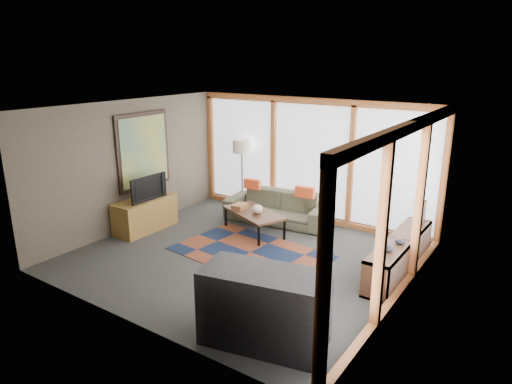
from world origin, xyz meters
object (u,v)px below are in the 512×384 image
Objects in this scene: television at (146,188)px; bar_counter at (265,308)px; sofa at (277,207)px; tv_console at (145,214)px; bookshelf at (399,255)px; coffee_table at (254,222)px; floor_lamp at (242,175)px.

television is 4.45m from bar_counter.
television is at bearing -142.07° from sofa.
bar_counter reaches higher than tv_console.
tv_console is (-4.86, -1.00, 0.04)m from bookshelf.
coffee_table is at bearing 113.95° from bar_counter.
floor_lamp is 2.31m from television.
bookshelf is 2.63× the size of television.
sofa is 1.24m from floor_lamp.
floor_lamp is 1.22× the size of coffee_table.
television reaches higher than bookshelf.
sofa is 4.33m from bar_counter.
coffee_table is 3.67m from bar_counter.
tv_console is at bearing -150.47° from coffee_table.
bar_counter is at bearing -113.68° from television.
sofa is 0.95× the size of bookshelf.
tv_console is at bearing 91.51° from television.
television reaches higher than tv_console.
floor_lamp is at bearing 134.66° from coffee_table.
television is at bearing 142.74° from bar_counter.
floor_lamp reaches higher than bar_counter.
tv_console is (-0.86, -2.17, -0.48)m from floor_lamp.
coffee_table is 0.88× the size of bar_counter.
sofa is at bearing 162.54° from bookshelf.
floor_lamp is 2.38m from tv_console.
floor_lamp is (-1.11, 0.26, 0.49)m from sofa.
television is (0.08, 0.00, 0.58)m from tv_console.
sofa is at bearing 86.80° from coffee_table.
floor_lamp is 1.62m from coffee_table.
bar_counter is (4.10, -1.86, 0.15)m from tv_console.
television reaches higher than coffee_table.
coffee_table is at bearing -100.47° from sofa.
bar_counter reaches higher than coffee_table.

